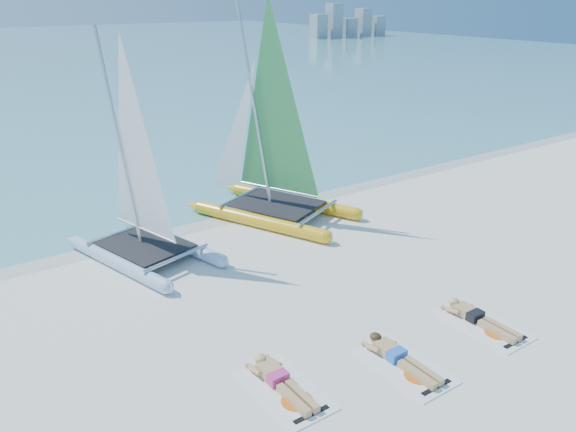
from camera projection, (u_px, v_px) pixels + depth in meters
name	position (u px, v px, depth m)	size (l,w,h in m)	color
ground	(309.00, 295.00, 12.84)	(140.00, 140.00, 0.00)	white
wet_sand_strip	(201.00, 221.00, 17.04)	(140.00, 1.40, 0.01)	silver
distant_skyline	(347.00, 24.00, 87.90)	(14.00, 2.00, 5.00)	#A7ACB7
catamaran_blue	(138.00, 192.00, 14.09)	(3.14, 4.75, 5.95)	silver
catamaran_yellow	(262.00, 147.00, 16.82)	(4.21, 5.53, 6.82)	yellow
towel_a	(285.00, 390.00, 9.76)	(1.00, 1.85, 0.02)	white
sunbather_a	(279.00, 379.00, 9.86)	(0.37, 1.73, 0.26)	tan
towel_b	(405.00, 366.00, 10.39)	(1.00, 1.85, 0.02)	white
sunbather_b	(398.00, 356.00, 10.50)	(0.37, 1.73, 0.26)	tan
towel_c	(484.00, 325.00, 11.66)	(1.00, 1.85, 0.02)	white
sunbather_c	(477.00, 317.00, 11.77)	(0.37, 1.73, 0.26)	tan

